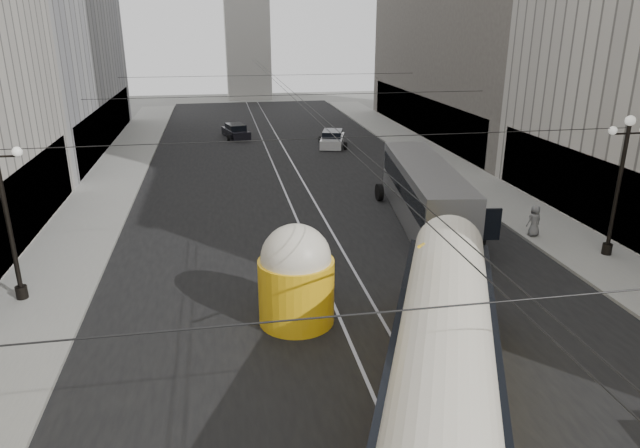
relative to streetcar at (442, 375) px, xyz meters
name	(u,v)px	position (x,y,z in m)	size (l,w,h in m)	color
road	(294,186)	(-0.50, 24.53, -1.83)	(20.00, 85.00, 0.02)	black
sidewalk_left	(113,180)	(-12.50, 28.03, -1.76)	(4.00, 72.00, 0.15)	gray
sidewalk_right	(445,165)	(11.50, 28.03, -1.76)	(4.00, 72.00, 0.15)	gray
rail_left	(283,187)	(-1.25, 24.53, -1.83)	(0.12, 85.00, 0.04)	gray
rail_right	(305,186)	(0.25, 24.53, -1.83)	(0.12, 85.00, 0.04)	gray
lamppost_left_mid	(6,210)	(-13.10, 10.03, 1.91)	(1.86, 0.44, 6.37)	black
lamppost_right_mid	(620,179)	(12.10, 10.03, 1.91)	(1.86, 0.44, 6.37)	black
catenary	(297,98)	(-0.38, 23.52, 4.05)	(25.00, 72.00, 0.23)	black
streetcar	(442,375)	(0.00, 0.00, 0.00)	(8.36, 15.95, 3.75)	yellow
city_bus	(425,191)	(5.47, 16.30, -0.11)	(4.26, 12.64, 3.14)	gray
sedan_white_far	(332,139)	(4.53, 36.64, -1.20)	(2.94, 4.74, 1.39)	silver
sedan_dark_far	(236,132)	(-3.60, 42.07, -1.25)	(2.62, 4.35, 1.28)	black
pedestrian_sidewalk_right	(534,221)	(10.00, 12.85, -0.89)	(0.77, 0.48, 1.59)	slate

